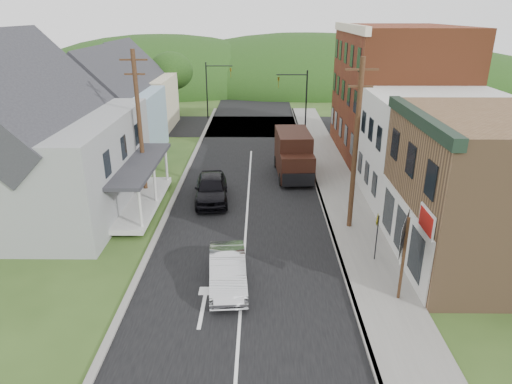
{
  "coord_description": "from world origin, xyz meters",
  "views": [
    {
      "loc": [
        0.76,
        -18.86,
        11.0
      ],
      "look_at": [
        0.55,
        3.23,
        2.2
      ],
      "focal_mm": 32.0,
      "sensor_mm": 36.0,
      "label": 1
    }
  ],
  "objects_px": {
    "dark_sedan": "(211,188)",
    "delivery_van": "(294,155)",
    "silver_sedan": "(228,271)",
    "route_sign_cluster": "(404,247)",
    "warning_sign": "(377,230)"
  },
  "relations": [
    {
      "from": "route_sign_cluster",
      "to": "warning_sign",
      "type": "bearing_deg",
      "value": 118.21
    },
    {
      "from": "silver_sedan",
      "to": "dark_sedan",
      "type": "xyz_separation_m",
      "value": [
        -1.65,
        9.39,
        0.11
      ]
    },
    {
      "from": "dark_sedan",
      "to": "delivery_van",
      "type": "xyz_separation_m",
      "value": [
        5.35,
        4.65,
        0.75
      ]
    },
    {
      "from": "delivery_van",
      "to": "route_sign_cluster",
      "type": "xyz_separation_m",
      "value": [
        3.25,
        -15.06,
        0.89
      ]
    },
    {
      "from": "route_sign_cluster",
      "to": "delivery_van",
      "type": "bearing_deg",
      "value": 126.11
    },
    {
      "from": "silver_sedan",
      "to": "route_sign_cluster",
      "type": "bearing_deg",
      "value": -13.52
    },
    {
      "from": "dark_sedan",
      "to": "warning_sign",
      "type": "xyz_separation_m",
      "value": [
        8.37,
        -7.35,
        0.84
      ]
    },
    {
      "from": "route_sign_cluster",
      "to": "silver_sedan",
      "type": "bearing_deg",
      "value": -164.41
    },
    {
      "from": "route_sign_cluster",
      "to": "warning_sign",
      "type": "distance_m",
      "value": 3.18
    },
    {
      "from": "silver_sedan",
      "to": "dark_sedan",
      "type": "distance_m",
      "value": 9.54
    },
    {
      "from": "silver_sedan",
      "to": "warning_sign",
      "type": "height_order",
      "value": "warning_sign"
    },
    {
      "from": "route_sign_cluster",
      "to": "warning_sign",
      "type": "height_order",
      "value": "route_sign_cluster"
    },
    {
      "from": "dark_sedan",
      "to": "silver_sedan",
      "type": "bearing_deg",
      "value": -84.92
    },
    {
      "from": "dark_sedan",
      "to": "delivery_van",
      "type": "distance_m",
      "value": 7.13
    },
    {
      "from": "warning_sign",
      "to": "silver_sedan",
      "type": "bearing_deg",
      "value": -139.07
    }
  ]
}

